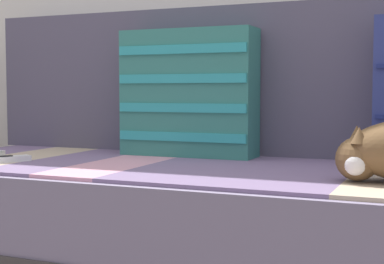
{
  "coord_description": "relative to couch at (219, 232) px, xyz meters",
  "views": [
    {
      "loc": [
        0.6,
        -1.46,
        0.61
      ],
      "look_at": [
        -0.05,
        0.06,
        0.49
      ],
      "focal_mm": 55.0,
      "sensor_mm": 36.0,
      "label": 1
    }
  ],
  "objects": [
    {
      "name": "couch",
      "position": [
        0.0,
        0.0,
        0.0
      ],
      "size": [
        2.05,
        0.82,
        0.39
      ],
      "color": "#3D3838",
      "rests_on": "ground_plane"
    },
    {
      "name": "sofa_backrest",
      "position": [
        0.0,
        0.34,
        0.45
      ],
      "size": [
        2.01,
        0.14,
        0.5
      ],
      "color": "#514C60",
      "rests_on": "couch"
    },
    {
      "name": "throw_pillow_striped",
      "position": [
        -0.18,
        0.19,
        0.41
      ],
      "size": [
        0.45,
        0.14,
        0.42
      ],
      "color": "#337A70",
      "rests_on": "couch"
    },
    {
      "name": "game_remote_far",
      "position": [
        -0.61,
        -0.2,
        0.21
      ],
      "size": [
        0.12,
        0.19,
        0.02
      ],
      "color": "white",
      "rests_on": "couch"
    }
  ]
}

